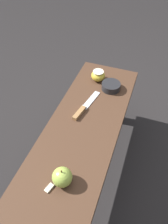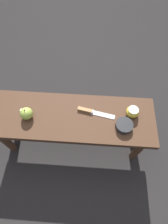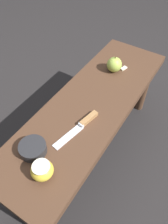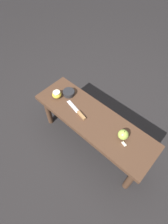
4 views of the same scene
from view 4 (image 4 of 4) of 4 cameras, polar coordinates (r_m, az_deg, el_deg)
ground_plane at (r=1.83m, az=2.51°, el=-9.76°), size 8.00×8.00×0.00m
wooden_bench at (r=1.51m, az=2.99°, el=-3.68°), size 1.12×0.35×0.43m
knife at (r=1.48m, az=-1.73°, el=-0.16°), size 0.25×0.08×0.02m
apple_whole at (r=1.36m, az=12.68°, el=-7.23°), size 0.08×0.08×0.09m
apple_cut at (r=1.60m, az=-8.87°, el=5.69°), size 0.08×0.08×0.06m
apple_slice_near_knife at (r=1.37m, az=12.93°, el=-10.13°), size 0.04×0.03×0.01m
bowl at (r=1.62m, az=-4.99°, el=6.30°), size 0.11×0.11×0.04m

